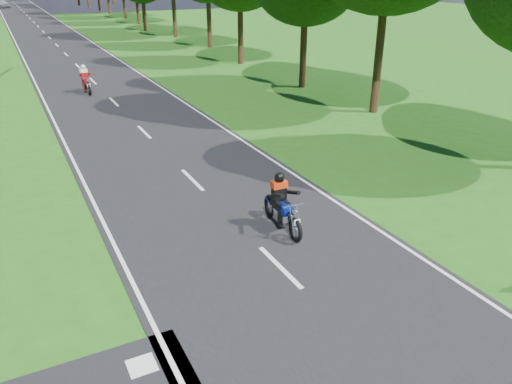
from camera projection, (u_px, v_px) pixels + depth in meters
ground at (328, 315)px, 10.26m from camera, size 160.00×160.00×0.00m
main_road at (49, 38)px, 50.93m from camera, size 7.00×140.00×0.02m
road_markings at (50, 40)px, 49.34m from camera, size 7.40×140.00×0.01m
rider_near_blue at (283, 202)px, 13.37m from camera, size 0.73×1.90×1.55m
rider_far_red at (85, 79)px, 28.20m from camera, size 0.66×1.87×1.55m
distant_car at (2, 4)px, 88.99m from camera, size 2.81×4.41×1.40m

